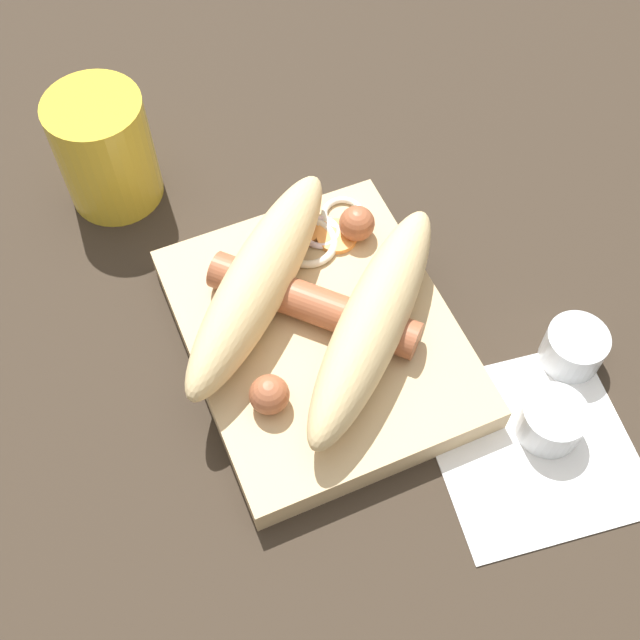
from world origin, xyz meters
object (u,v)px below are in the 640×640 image
object	(u,v)px
condiment_cup_near	(550,422)
drink_glass	(105,151)
sausage	(316,303)
condiment_cup_far	(573,349)
bread_roll	(315,301)
food_tray	(320,337)

from	to	relation	value
condiment_cup_near	drink_glass	world-z (taller)	drink_glass
sausage	condiment_cup_far	size ratio (longest dim) A/B	3.16
condiment_cup_near	condiment_cup_far	distance (m)	0.06
condiment_cup_near	condiment_cup_far	bearing A→B (deg)	133.30
bread_roll	sausage	distance (m)	0.01
sausage	condiment_cup_far	bearing A→B (deg)	59.71
bread_roll	drink_glass	distance (m)	0.21
food_tray	condiment_cup_far	distance (m)	0.18
bread_roll	drink_glass	world-z (taller)	drink_glass
food_tray	bread_roll	world-z (taller)	bread_roll
food_tray	sausage	bearing A→B (deg)	170.39
bread_roll	condiment_cup_near	distance (m)	0.17
condiment_cup_far	drink_glass	size ratio (longest dim) A/B	0.46
condiment_cup_far	drink_glass	world-z (taller)	drink_glass
sausage	drink_glass	distance (m)	0.21
food_tray	condiment_cup_far	bearing A→B (deg)	63.28
drink_glass	condiment_cup_near	bearing A→B (deg)	33.20
bread_roll	drink_glass	bearing A→B (deg)	-153.93
bread_roll	condiment_cup_near	xyz separation A→B (m)	(0.13, 0.11, -0.04)
bread_roll	condiment_cup_far	size ratio (longest dim) A/B	5.33
sausage	drink_glass	size ratio (longest dim) A/B	1.44
bread_roll	drink_glass	xyz separation A→B (m)	(-0.19, -0.09, -0.00)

